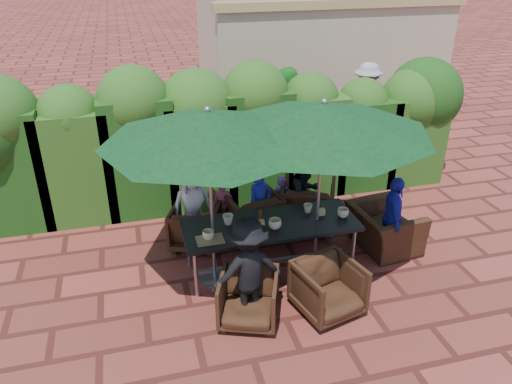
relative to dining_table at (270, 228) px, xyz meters
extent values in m
plane|color=maroon|center=(-0.11, 0.03, -0.68)|extent=(80.00, 80.00, 0.00)
cube|color=black|center=(0.00, 0.00, 0.05)|extent=(2.39, 0.90, 0.05)
cube|color=gray|center=(0.00, 0.00, -0.56)|extent=(2.19, 0.05, 0.05)
cylinder|color=gray|center=(-1.10, -0.35, -0.33)|extent=(0.05, 0.05, 0.70)
cylinder|color=gray|center=(-1.10, 0.35, -0.33)|extent=(0.05, 0.05, 0.70)
cylinder|color=gray|center=(1.10, -0.35, -0.33)|extent=(0.05, 0.05, 0.70)
cylinder|color=gray|center=(1.10, 0.35, -0.33)|extent=(0.05, 0.05, 0.70)
cylinder|color=gray|center=(-0.80, -0.02, -0.66)|extent=(0.44, 0.44, 0.03)
cylinder|color=gray|center=(-0.80, -0.02, 0.52)|extent=(0.04, 0.04, 2.40)
cone|color=black|center=(-0.80, -0.02, 1.54)|extent=(2.66, 2.66, 0.38)
sphere|color=gray|center=(-0.80, -0.02, 1.74)|extent=(0.08, 0.08, 0.08)
cylinder|color=gray|center=(0.65, -0.07, -0.66)|extent=(0.44, 0.44, 0.03)
cylinder|color=gray|center=(0.65, -0.07, 0.52)|extent=(0.04, 0.04, 2.40)
cone|color=black|center=(0.65, -0.07, 1.54)|extent=(2.81, 2.81, 0.38)
sphere|color=gray|center=(0.65, -0.07, 1.74)|extent=(0.08, 0.08, 0.08)
imported|color=black|center=(-0.92, 0.88, -0.32)|extent=(0.89, 0.87, 0.72)
imported|color=black|center=(-0.01, 0.97, -0.27)|extent=(0.92, 0.88, 0.80)
imported|color=black|center=(0.93, 1.01, -0.25)|extent=(1.07, 1.05, 0.85)
imported|color=black|center=(-0.55, -0.97, -0.32)|extent=(0.88, 0.85, 0.71)
imported|color=black|center=(0.45, -1.05, -0.30)|extent=(0.88, 0.85, 0.75)
imported|color=black|center=(1.82, 0.12, -0.24)|extent=(0.75, 1.06, 0.87)
imported|color=silver|center=(-0.92, 1.04, -0.06)|extent=(0.61, 0.36, 1.22)
imported|color=#2026B1|center=(0.09, 0.88, -0.11)|extent=(0.49, 0.44, 1.13)
imported|color=black|center=(0.84, 0.92, -0.05)|extent=(0.70, 0.58, 1.26)
imported|color=black|center=(-0.54, -0.89, 0.01)|extent=(0.92, 0.50, 1.38)
imported|color=#2026B1|center=(1.81, -0.09, -0.05)|extent=(0.57, 0.81, 1.25)
imported|color=#BF4368|center=(-0.44, 1.11, -0.21)|extent=(0.40, 0.36, 0.92)
imported|color=#74479A|center=(0.51, 1.08, -0.24)|extent=(0.36, 0.32, 0.88)
imported|color=green|center=(1.63, 4.34, 0.25)|extent=(1.80, 1.39, 1.84)
imported|color=#BF4368|center=(2.20, 4.41, 0.14)|extent=(0.84, 0.58, 1.63)
imported|color=#96949C|center=(3.58, 4.48, 0.22)|extent=(1.16, 1.20, 1.79)
imported|color=beige|center=(-0.89, -0.19, 0.14)|extent=(0.16, 0.16, 0.12)
imported|color=beige|center=(-0.56, 0.13, 0.14)|extent=(0.15, 0.15, 0.14)
imported|color=beige|center=(0.02, -0.15, 0.14)|extent=(0.17, 0.17, 0.14)
imported|color=beige|center=(0.60, 0.17, 0.14)|extent=(0.13, 0.13, 0.12)
imported|color=beige|center=(1.02, -0.09, 0.14)|extent=(0.16, 0.16, 0.13)
cylinder|color=#B20C0A|center=(-0.12, 0.08, 0.16)|extent=(0.04, 0.04, 0.17)
cylinder|color=#4C230C|center=(-0.13, 0.04, 0.16)|extent=(0.04, 0.04, 0.17)
cube|color=olive|center=(-0.87, -0.22, 0.08)|extent=(0.35, 0.25, 0.02)
cube|color=#DCB270|center=(-0.17, -0.06, 0.12)|extent=(0.12, 0.06, 0.10)
cube|color=#DCB270|center=(0.74, 0.03, 0.12)|extent=(0.12, 0.06, 0.10)
cube|color=#13360E|center=(-3.61, 2.33, 0.30)|extent=(1.15, 0.95, 1.95)
cube|color=#13360E|center=(-2.61, 2.33, 0.25)|extent=(1.15, 0.95, 1.86)
sphere|color=#13360E|center=(-2.61, 2.33, 1.09)|extent=(0.97, 0.97, 0.97)
cube|color=#13360E|center=(-1.61, 2.33, 0.33)|extent=(1.15, 0.95, 2.01)
sphere|color=#13360E|center=(-1.61, 2.33, 1.23)|extent=(1.15, 1.15, 1.15)
cube|color=#13360E|center=(-0.61, 2.33, 0.25)|extent=(1.15, 0.95, 1.85)
sphere|color=#13360E|center=(-0.61, 2.33, 1.08)|extent=(1.25, 1.25, 1.25)
cube|color=#13360E|center=(0.39, 2.33, 0.31)|extent=(1.15, 0.95, 1.98)
sphere|color=#13360E|center=(0.39, 2.33, 1.20)|extent=(1.14, 1.14, 1.14)
cube|color=#13360E|center=(1.39, 2.33, 0.23)|extent=(1.15, 0.95, 1.81)
sphere|color=#13360E|center=(1.39, 2.33, 1.03)|extent=(0.98, 0.98, 0.98)
cube|color=#13360E|center=(2.39, 2.33, 0.16)|extent=(1.15, 0.95, 1.67)
sphere|color=#13360E|center=(2.39, 2.33, 0.90)|extent=(0.92, 0.92, 0.92)
cube|color=#13360E|center=(3.39, 2.33, 0.15)|extent=(1.15, 0.95, 1.66)
sphere|color=#13360E|center=(3.39, 2.33, 0.88)|extent=(1.17, 1.17, 1.17)
sphere|color=#13360E|center=(3.69, 2.43, 0.92)|extent=(1.40, 1.40, 1.40)
cube|color=tan|center=(3.39, 7.03, 0.92)|extent=(6.00, 3.00, 3.20)
cube|color=#DCB270|center=(3.39, 5.58, 2.22)|extent=(6.20, 0.25, 0.20)
camera|label=1|loc=(-1.69, -5.62, 3.51)|focal=35.00mm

